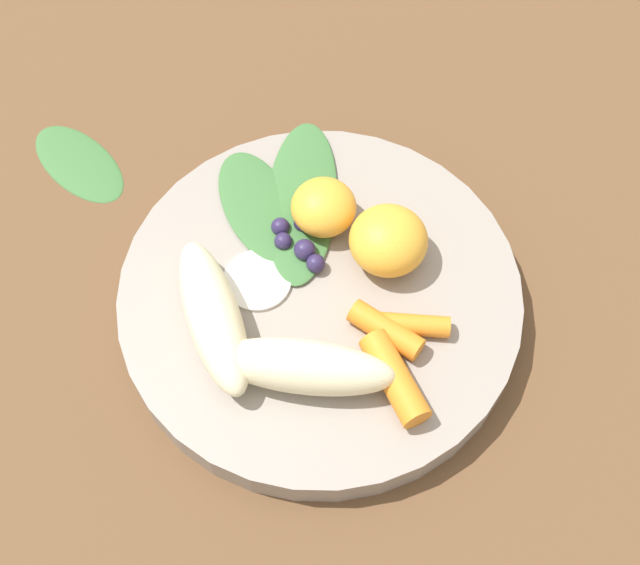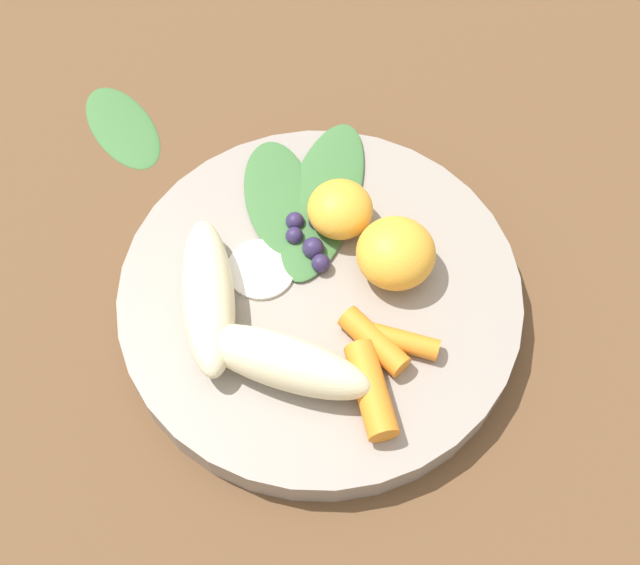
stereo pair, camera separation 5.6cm
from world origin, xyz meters
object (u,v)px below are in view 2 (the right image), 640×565
(bowl, at_px, (320,299))
(banana_peeled_right, at_px, (208,296))
(banana_peeled_left, at_px, (283,362))
(kale_leaf_stray, at_px, (122,125))
(orange_segment_near, at_px, (340,209))

(bowl, bearing_deg, banana_peeled_right, 40.79)
(bowl, bearing_deg, banana_peeled_left, 98.88)
(bowl, distance_m, kale_leaf_stray, 0.22)
(kale_leaf_stray, bearing_deg, bowl, -168.81)
(banana_peeled_right, distance_m, orange_segment_near, 0.11)
(orange_segment_near, bearing_deg, kale_leaf_stray, -2.30)
(kale_leaf_stray, bearing_deg, banana_peeled_left, 178.09)
(orange_segment_near, bearing_deg, banana_peeled_right, 67.95)
(bowl, xyz_separation_m, kale_leaf_stray, (0.21, -0.06, -0.01))
(bowl, height_order, orange_segment_near, orange_segment_near)
(bowl, relative_size, kale_leaf_stray, 2.90)
(banana_peeled_left, bearing_deg, orange_segment_near, 91.01)
(bowl, xyz_separation_m, orange_segment_near, (0.01, -0.05, 0.03))
(banana_peeled_right, xyz_separation_m, orange_segment_near, (-0.04, -0.10, -0.00))
(banana_peeled_right, relative_size, kale_leaf_stray, 1.22)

